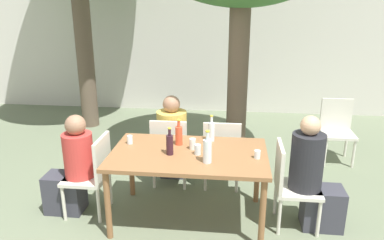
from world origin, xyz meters
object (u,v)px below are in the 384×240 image
at_px(person_seated_2, 173,141).
at_px(drinking_glass_0, 130,140).
at_px(patio_chair_3, 222,151).
at_px(person_seated_1, 314,180).
at_px(drinking_glass_2, 193,144).
at_px(patio_chair_2, 170,148).
at_px(person_seated_0, 72,170).
at_px(water_bottle_2, 207,150).
at_px(wine_bottle_1, 170,144).
at_px(patio_chair_0, 93,171).
at_px(dining_table_front, 189,159).
at_px(patio_chair_4, 337,127).
at_px(drinking_glass_1, 198,150).
at_px(water_bottle_0, 211,131).
at_px(drinking_glass_3, 257,154).
at_px(patio_chair_1, 290,181).
at_px(soda_bottle_3, 179,135).

relative_size(person_seated_2, drinking_glass_0, 12.47).
height_order(patio_chair_3, person_seated_1, person_seated_1).
bearing_deg(patio_chair_3, drinking_glass_2, 65.20).
relative_size(patio_chair_2, person_seated_1, 0.74).
height_order(person_seated_0, water_bottle_2, person_seated_0).
bearing_deg(person_seated_0, wine_bottle_1, 86.52).
bearing_deg(patio_chair_0, water_bottle_2, 80.05).
distance_m(dining_table_front, person_seated_0, 1.28).
distance_m(patio_chair_4, wine_bottle_1, 2.83).
relative_size(person_seated_0, drinking_glass_1, 10.71).
height_order(patio_chair_2, person_seated_2, person_seated_2).
bearing_deg(water_bottle_0, patio_chair_3, 73.18).
bearing_deg(patio_chair_2, patio_chair_4, -154.64).
xyz_separation_m(patio_chair_4, person_seated_1, (-0.67, -1.78, 0.03)).
bearing_deg(drinking_glass_3, patio_chair_2, 141.83).
xyz_separation_m(patio_chair_0, person_seated_2, (0.71, 0.95, 0.01)).
distance_m(drinking_glass_0, drinking_glass_1, 0.78).
bearing_deg(drinking_glass_2, patio_chair_2, 118.98).
height_order(patio_chair_1, patio_chair_2, same).
xyz_separation_m(patio_chair_1, drinking_glass_1, (-0.93, -0.04, 0.32)).
bearing_deg(patio_chair_0, patio_chair_4, 121.15).
xyz_separation_m(person_seated_1, wine_bottle_1, (-1.44, -0.07, 0.34)).
height_order(patio_chair_1, person_seated_0, person_seated_0).
bearing_deg(patio_chair_4, water_bottle_2, -130.72).
bearing_deg(water_bottle_0, patio_chair_0, -164.03).
distance_m(patio_chair_1, water_bottle_0, 0.97).
xyz_separation_m(patio_chair_2, drinking_glass_0, (-0.34, -0.55, 0.31)).
bearing_deg(drinking_glass_0, patio_chair_1, -5.87).
xyz_separation_m(person_seated_0, drinking_glass_2, (1.30, 0.10, 0.32)).
xyz_separation_m(dining_table_front, drinking_glass_2, (0.03, 0.10, 0.13)).
height_order(patio_chair_4, wine_bottle_1, wine_bottle_1).
bearing_deg(patio_chair_4, drinking_glass_0, -148.06).
bearing_deg(drinking_glass_3, dining_table_front, 174.47).
xyz_separation_m(patio_chair_2, wine_bottle_1, (0.14, -0.79, 0.38)).
xyz_separation_m(patio_chair_0, wine_bottle_1, (0.84, -0.07, 0.38)).
bearing_deg(drinking_glass_3, water_bottle_2, -162.67).
bearing_deg(water_bottle_0, drinking_glass_0, -168.28).
xyz_separation_m(patio_chair_4, person_seated_2, (-2.24, -0.83, 0.01)).
bearing_deg(patio_chair_0, drinking_glass_0, 115.24).
bearing_deg(patio_chair_2, person_seated_2, -90.00).
bearing_deg(drinking_glass_0, drinking_glass_1, -15.58).
distance_m(patio_chair_2, soda_bottle_3, 0.67).
relative_size(patio_chair_1, patio_chair_4, 1.00).
bearing_deg(soda_bottle_3, drinking_glass_2, -34.48).
bearing_deg(patio_chair_3, dining_table_front, 66.22).
bearing_deg(water_bottle_2, patio_chair_2, 119.12).
bearing_deg(patio_chair_0, patio_chair_1, 90.00).
xyz_separation_m(person_seated_2, wine_bottle_1, (0.14, -1.02, 0.37)).
bearing_deg(drinking_glass_0, dining_table_front, -14.75).
height_order(person_seated_1, water_bottle_0, person_seated_1).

